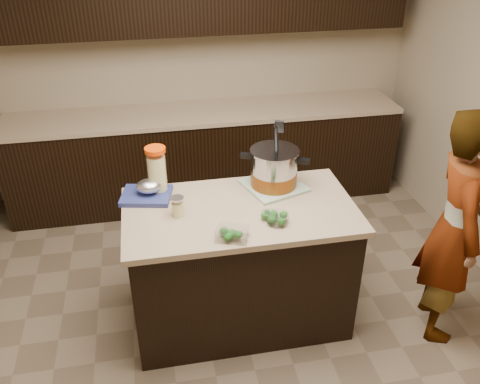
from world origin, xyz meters
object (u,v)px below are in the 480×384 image
at_px(person, 455,229).
at_px(island, 240,265).
at_px(stock_pot, 274,170).
at_px(lemonade_pitcher, 157,173).

bearing_deg(person, island, 93.39).
xyz_separation_m(island, person, (1.31, -0.32, 0.34)).
relative_size(stock_pot, person, 0.29).
bearing_deg(lemonade_pitcher, island, -30.65).
distance_m(island, person, 1.39).
distance_m(island, lemonade_pitcher, 0.83).
height_order(stock_pot, lemonade_pitcher, stock_pot).
height_order(lemonade_pitcher, person, person).
height_order(island, lemonade_pitcher, lemonade_pitcher).
bearing_deg(island, lemonade_pitcher, 149.35).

